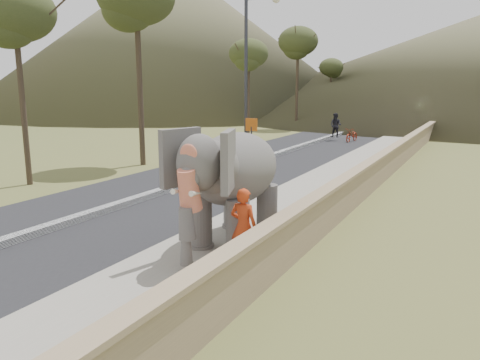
# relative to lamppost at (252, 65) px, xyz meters

# --- Properties ---
(ground) EXTENTS (160.00, 160.00, 0.00)m
(ground) POSITION_rel_lamppost_xyz_m (4.69, -15.00, -4.87)
(ground) COLOR olive
(ground) RESTS_ON ground
(road) EXTENTS (7.00, 120.00, 0.03)m
(road) POSITION_rel_lamppost_xyz_m (-0.31, -5.00, -4.86)
(road) COLOR black
(road) RESTS_ON ground
(median) EXTENTS (0.35, 120.00, 0.22)m
(median) POSITION_rel_lamppost_xyz_m (-0.31, -5.00, -4.76)
(median) COLOR black
(median) RESTS_ON ground
(walkway) EXTENTS (3.00, 120.00, 0.15)m
(walkway) POSITION_rel_lamppost_xyz_m (4.69, -5.00, -4.80)
(walkway) COLOR #9E9687
(walkway) RESTS_ON ground
(parapet) EXTENTS (0.30, 120.00, 1.10)m
(parapet) POSITION_rel_lamppost_xyz_m (6.34, -5.00, -4.32)
(parapet) COLOR tan
(parapet) RESTS_ON ground
(lamppost) EXTENTS (1.76, 0.36, 8.00)m
(lamppost) POSITION_rel_lamppost_xyz_m (0.00, 0.00, 0.00)
(lamppost) COLOR #29292D
(lamppost) RESTS_ON ground
(signboard) EXTENTS (0.60, 0.08, 2.40)m
(signboard) POSITION_rel_lamppost_xyz_m (0.19, -0.40, -3.23)
(signboard) COLOR #2D2D33
(signboard) RESTS_ON ground
(hill_left) EXTENTS (60.00, 60.00, 22.00)m
(hill_left) POSITION_rel_lamppost_xyz_m (-33.31, 40.00, 6.13)
(hill_left) COLOR brown
(hill_left) RESTS_ON ground
(elephant_and_man) EXTENTS (2.30, 3.96, 2.82)m
(elephant_and_man) POSITION_rel_lamppost_xyz_m (4.71, -10.40, -3.32)
(elephant_and_man) COLOR slate
(elephant_and_man) RESTS_ON ground
(motorcyclist) EXTENTS (2.10, 1.89, 1.99)m
(motorcyclist) POSITION_rel_lamppost_xyz_m (1.14, 12.53, -4.10)
(motorcyclist) COLOR maroon
(motorcyclist) RESTS_ON ground
(trees) EXTENTS (47.61, 42.63, 9.63)m
(trees) POSITION_rel_lamppost_xyz_m (6.10, 12.47, -0.78)
(trees) COLOR #473828
(trees) RESTS_ON ground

